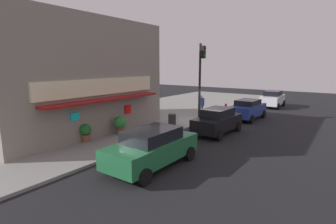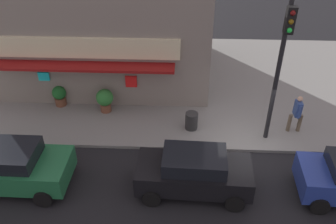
{
  "view_description": "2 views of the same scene",
  "coord_description": "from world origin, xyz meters",
  "px_view_note": "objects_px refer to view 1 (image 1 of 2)",
  "views": [
    {
      "loc": [
        -17.21,
        -8.89,
        4.35
      ],
      "look_at": [
        -3.64,
        0.72,
        1.33
      ],
      "focal_mm": 27.67,
      "sensor_mm": 36.0,
      "label": 1
    },
    {
      "loc": [
        -2.68,
        -11.3,
        9.62
      ],
      "look_at": [
        -3.21,
        0.75,
        1.38
      ],
      "focal_mm": 38.48,
      "sensor_mm": 36.0,
      "label": 2
    }
  ],
  "objects_px": {
    "potted_plant_by_doorway": "(85,132)",
    "parked_car_green": "(152,147)",
    "trash_can": "(172,119)",
    "parked_car_black": "(217,121)",
    "parked_car_white": "(273,99)",
    "potted_plant_by_window": "(120,124)",
    "traffic_light": "(201,71)",
    "fire_hydrant": "(226,107)",
    "parked_car_blue": "(248,109)",
    "pedestrian": "(201,104)"
  },
  "relations": [
    {
      "from": "pedestrian",
      "to": "potted_plant_by_window",
      "type": "distance_m",
      "value": 8.47
    },
    {
      "from": "potted_plant_by_doorway",
      "to": "potted_plant_by_window",
      "type": "xyz_separation_m",
      "value": [
        2.26,
        -0.43,
        0.1
      ]
    },
    {
      "from": "fire_hydrant",
      "to": "potted_plant_by_window",
      "type": "distance_m",
      "value": 11.63
    },
    {
      "from": "trash_can",
      "to": "parked_car_white",
      "type": "relative_size",
      "value": 0.19
    },
    {
      "from": "potted_plant_by_doorway",
      "to": "parked_car_green",
      "type": "height_order",
      "value": "parked_car_green"
    },
    {
      "from": "potted_plant_by_window",
      "to": "parked_car_blue",
      "type": "relative_size",
      "value": 0.28
    },
    {
      "from": "fire_hydrant",
      "to": "trash_can",
      "type": "distance_m",
      "value": 7.51
    },
    {
      "from": "trash_can",
      "to": "pedestrian",
      "type": "distance_m",
      "value": 4.44
    },
    {
      "from": "potted_plant_by_doorway",
      "to": "parked_car_blue",
      "type": "bearing_deg",
      "value": -23.53
    },
    {
      "from": "traffic_light",
      "to": "trash_can",
      "type": "relative_size",
      "value": 7.59
    },
    {
      "from": "pedestrian",
      "to": "parked_car_black",
      "type": "distance_m",
      "value": 5.6
    },
    {
      "from": "parked_car_green",
      "to": "parked_car_blue",
      "type": "bearing_deg",
      "value": -0.32
    },
    {
      "from": "parked_car_white",
      "to": "traffic_light",
      "type": "bearing_deg",
      "value": 163.24
    },
    {
      "from": "parked_car_white",
      "to": "trash_can",
      "type": "bearing_deg",
      "value": 164.72
    },
    {
      "from": "pedestrian",
      "to": "traffic_light",
      "type": "bearing_deg",
      "value": -155.25
    },
    {
      "from": "traffic_light",
      "to": "fire_hydrant",
      "type": "xyz_separation_m",
      "value": [
        4.3,
        -0.37,
        -3.38
      ]
    },
    {
      "from": "trash_can",
      "to": "potted_plant_by_doorway",
      "type": "xyz_separation_m",
      "value": [
        -6.24,
        1.6,
        0.16
      ]
    },
    {
      "from": "trash_can",
      "to": "parked_car_black",
      "type": "distance_m",
      "value": 3.51
    },
    {
      "from": "parked_car_black",
      "to": "pedestrian",
      "type": "bearing_deg",
      "value": 38.7
    },
    {
      "from": "parked_car_black",
      "to": "parked_car_white",
      "type": "distance_m",
      "value": 13.33
    },
    {
      "from": "potted_plant_by_window",
      "to": "parked_car_white",
      "type": "bearing_deg",
      "value": -15.52
    },
    {
      "from": "traffic_light",
      "to": "potted_plant_by_window",
      "type": "height_order",
      "value": "traffic_light"
    },
    {
      "from": "potted_plant_by_window",
      "to": "parked_car_green",
      "type": "bearing_deg",
      "value": -119.57
    },
    {
      "from": "pedestrian",
      "to": "parked_car_green",
      "type": "height_order",
      "value": "pedestrian"
    },
    {
      "from": "potted_plant_by_doorway",
      "to": "potted_plant_by_window",
      "type": "distance_m",
      "value": 2.3
    },
    {
      "from": "traffic_light",
      "to": "parked_car_green",
      "type": "distance_m",
      "value": 10.64
    },
    {
      "from": "fire_hydrant",
      "to": "potted_plant_by_doorway",
      "type": "height_order",
      "value": "potted_plant_by_doorway"
    },
    {
      "from": "fire_hydrant",
      "to": "parked_car_white",
      "type": "xyz_separation_m",
      "value": [
        5.91,
        -2.7,
        0.4
      ]
    },
    {
      "from": "fire_hydrant",
      "to": "parked_car_blue",
      "type": "bearing_deg",
      "value": -124.7
    },
    {
      "from": "fire_hydrant",
      "to": "parked_car_white",
      "type": "height_order",
      "value": "parked_car_white"
    },
    {
      "from": "parked_car_black",
      "to": "potted_plant_by_doorway",
      "type": "bearing_deg",
      "value": 140.95
    },
    {
      "from": "pedestrian",
      "to": "potted_plant_by_window",
      "type": "xyz_separation_m",
      "value": [
        -8.39,
        1.16,
        -0.3
      ]
    },
    {
      "from": "potted_plant_by_window",
      "to": "parked_car_green",
      "type": "distance_m",
      "value": 5.37
    },
    {
      "from": "traffic_light",
      "to": "potted_plant_by_window",
      "type": "relative_size",
      "value": 5.17
    },
    {
      "from": "potted_plant_by_doorway",
      "to": "parked_car_black",
      "type": "xyz_separation_m",
      "value": [
        6.27,
        -5.09,
        0.17
      ]
    },
    {
      "from": "trash_can",
      "to": "potted_plant_by_window",
      "type": "height_order",
      "value": "potted_plant_by_window"
    },
    {
      "from": "potted_plant_by_doorway",
      "to": "parked_car_white",
      "type": "relative_size",
      "value": 0.25
    },
    {
      "from": "parked_car_white",
      "to": "fire_hydrant",
      "type": "bearing_deg",
      "value": 155.41
    },
    {
      "from": "traffic_light",
      "to": "pedestrian",
      "type": "xyz_separation_m",
      "value": [
        1.26,
        0.58,
        -2.77
      ]
    },
    {
      "from": "traffic_light",
      "to": "potted_plant_by_doorway",
      "type": "xyz_separation_m",
      "value": [
        -9.38,
        2.17,
        -3.18
      ]
    },
    {
      "from": "fire_hydrant",
      "to": "parked_car_blue",
      "type": "distance_m",
      "value": 3.22
    },
    {
      "from": "fire_hydrant",
      "to": "potted_plant_by_window",
      "type": "xyz_separation_m",
      "value": [
        -11.43,
        2.11,
        0.31
      ]
    },
    {
      "from": "trash_can",
      "to": "parked_car_green",
      "type": "relative_size",
      "value": 0.17
    },
    {
      "from": "traffic_light",
      "to": "parked_car_white",
      "type": "distance_m",
      "value": 11.08
    },
    {
      "from": "traffic_light",
      "to": "trash_can",
      "type": "distance_m",
      "value": 4.62
    },
    {
      "from": "trash_can",
      "to": "parked_car_white",
      "type": "bearing_deg",
      "value": -15.28
    },
    {
      "from": "trash_can",
      "to": "potted_plant_by_window",
      "type": "relative_size",
      "value": 0.68
    },
    {
      "from": "parked_car_green",
      "to": "parked_car_white",
      "type": "distance_m",
      "value": 19.99
    },
    {
      "from": "fire_hydrant",
      "to": "trash_can",
      "type": "height_order",
      "value": "trash_can"
    },
    {
      "from": "trash_can",
      "to": "parked_car_black",
      "type": "xyz_separation_m",
      "value": [
        0.03,
        -3.49,
        0.33
      ]
    }
  ]
}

